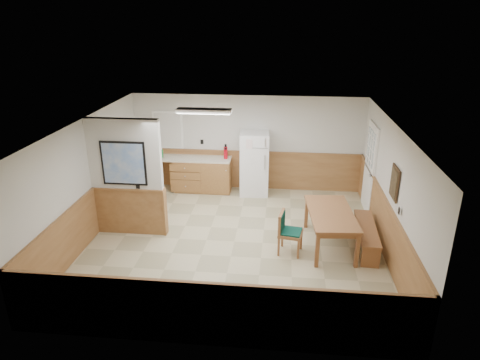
# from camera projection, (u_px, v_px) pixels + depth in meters

# --- Properties ---
(ground) EXTENTS (6.00, 6.00, 0.00)m
(ground) POSITION_uv_depth(u_px,v_px,m) (234.00, 242.00, 8.86)
(ground) COLOR #BDB088
(ground) RESTS_ON ground
(ceiling) EXTENTS (6.00, 6.00, 0.02)m
(ceiling) POSITION_uv_depth(u_px,v_px,m) (234.00, 124.00, 7.96)
(ceiling) COLOR silver
(ceiling) RESTS_ON back_wall
(back_wall) EXTENTS (6.00, 0.02, 2.50)m
(back_wall) POSITION_uv_depth(u_px,v_px,m) (247.00, 143.00, 11.19)
(back_wall) COLOR silver
(back_wall) RESTS_ON ground
(right_wall) EXTENTS (0.02, 6.00, 2.50)m
(right_wall) POSITION_uv_depth(u_px,v_px,m) (391.00, 192.00, 8.12)
(right_wall) COLOR silver
(right_wall) RESTS_ON ground
(left_wall) EXTENTS (0.02, 6.00, 2.50)m
(left_wall) POSITION_uv_depth(u_px,v_px,m) (88.00, 180.00, 8.70)
(left_wall) COLOR silver
(left_wall) RESTS_ON ground
(wainscot_back) EXTENTS (6.00, 0.04, 1.00)m
(wainscot_back) POSITION_uv_depth(u_px,v_px,m) (247.00, 170.00, 11.45)
(wainscot_back) COLOR #9F6F3F
(wainscot_back) RESTS_ON ground
(wainscot_right) EXTENTS (0.04, 6.00, 1.00)m
(wainscot_right) POSITION_uv_depth(u_px,v_px,m) (385.00, 227.00, 8.40)
(wainscot_right) COLOR #9F6F3F
(wainscot_right) RESTS_ON ground
(wainscot_left) EXTENTS (0.04, 6.00, 1.00)m
(wainscot_left) POSITION_uv_depth(u_px,v_px,m) (93.00, 213.00, 8.97)
(wainscot_left) COLOR #9F6F3F
(wainscot_left) RESTS_ON ground
(partition_wall) EXTENTS (1.50, 0.20, 2.50)m
(partition_wall) POSITION_uv_depth(u_px,v_px,m) (127.00, 179.00, 8.81)
(partition_wall) COLOR silver
(partition_wall) RESTS_ON ground
(kitchen_counter) EXTENTS (2.20, 0.61, 1.00)m
(kitchen_counter) POSITION_uv_depth(u_px,v_px,m) (201.00, 174.00, 11.30)
(kitchen_counter) COLOR olive
(kitchen_counter) RESTS_ON ground
(exterior_door) EXTENTS (0.07, 1.02, 2.15)m
(exterior_door) POSITION_uv_depth(u_px,v_px,m) (370.00, 168.00, 9.96)
(exterior_door) COLOR white
(exterior_door) RESTS_ON ground
(kitchen_window) EXTENTS (0.80, 0.04, 1.00)m
(kitchen_window) POSITION_uv_depth(u_px,v_px,m) (168.00, 130.00, 11.26)
(kitchen_window) COLOR white
(kitchen_window) RESTS_ON back_wall
(wall_painting) EXTENTS (0.04, 0.50, 0.60)m
(wall_painting) POSITION_uv_depth(u_px,v_px,m) (394.00, 183.00, 7.74)
(wall_painting) COLOR #382616
(wall_painting) RESTS_ON right_wall
(fluorescent_fixture) EXTENTS (1.20, 0.30, 0.09)m
(fluorescent_fixture) POSITION_uv_depth(u_px,v_px,m) (204.00, 111.00, 9.26)
(fluorescent_fixture) COLOR white
(fluorescent_fixture) RESTS_ON ceiling
(refrigerator) EXTENTS (0.77, 0.75, 1.64)m
(refrigerator) POSITION_uv_depth(u_px,v_px,m) (254.00, 163.00, 10.98)
(refrigerator) COLOR white
(refrigerator) RESTS_ON ground
(dining_table) EXTENTS (0.99, 1.77, 0.75)m
(dining_table) POSITION_uv_depth(u_px,v_px,m) (331.00, 216.00, 8.48)
(dining_table) COLOR #936236
(dining_table) RESTS_ON ground
(dining_bench) EXTENTS (0.43, 1.64, 0.45)m
(dining_bench) POSITION_uv_depth(u_px,v_px,m) (367.00, 232.00, 8.54)
(dining_bench) COLOR #936236
(dining_bench) RESTS_ON ground
(dining_chair) EXTENTS (0.67, 0.51, 0.85)m
(dining_chair) POSITION_uv_depth(u_px,v_px,m) (286.00, 229.00, 8.31)
(dining_chair) COLOR #936236
(dining_chair) RESTS_ON ground
(fire_extinguisher) EXTENTS (0.10, 0.10, 0.39)m
(fire_extinguisher) POSITION_uv_depth(u_px,v_px,m) (226.00, 152.00, 11.03)
(fire_extinguisher) COLOR red
(fire_extinguisher) RESTS_ON kitchen_counter
(soap_bottle) EXTENTS (0.08, 0.08, 0.22)m
(soap_bottle) POSITION_uv_depth(u_px,v_px,m) (162.00, 153.00, 11.15)
(soap_bottle) COLOR #178332
(soap_bottle) RESTS_ON kitchen_counter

